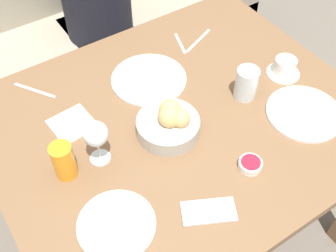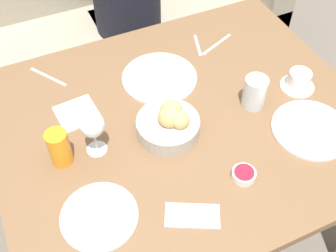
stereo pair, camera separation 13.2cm
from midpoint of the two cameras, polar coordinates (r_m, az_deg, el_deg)
The scene contains 18 objects.
ground_plane at distance 1.98m, azimuth 3.36°, elevation -12.97°, with size 10.00×10.00×0.00m, color #6B6056.
dining_table at distance 1.45m, azimuth 4.46°, elevation -1.53°, with size 1.22×1.01×0.72m.
couch at distance 2.37m, azimuth -7.37°, elevation 12.13°, with size 1.90×0.70×0.90m.
seated_person at distance 2.16m, azimuth -3.65°, elevation 15.12°, with size 0.33×0.42×1.24m.
bread_basket at distance 1.31m, azimuth 3.06°, elevation 0.21°, with size 0.20×0.20×0.11m.
plate_near_left at distance 1.18m, azimuth -6.07°, elevation -12.30°, with size 0.21×0.21×0.01m.
plate_near_right at distance 1.44m, azimuth 21.31°, elevation -0.58°, with size 0.25×0.25×0.01m.
plate_far_center at distance 1.51m, azimuth 1.35°, elevation 6.41°, with size 0.27×0.27×0.01m.
juice_glass at distance 1.25m, azimuth -11.56°, elevation -3.23°, with size 0.07×0.07×0.12m.
water_tumbler at distance 1.43m, azimuth 14.28°, elevation 4.30°, with size 0.08×0.08×0.11m.
wine_glass at distance 1.22m, azimuth -7.20°, elevation -0.21°, with size 0.08×0.08×0.16m.
coffee_cup at distance 1.55m, azimuth 19.65°, elevation 5.67°, with size 0.12×0.12×0.07m.
jam_bowl_berry at distance 1.26m, azimuth 13.21°, elevation -6.61°, with size 0.07×0.07×0.03m.
fork_silver at distance 1.56m, azimuth -13.60°, elevation 6.36°, with size 0.10×0.15×0.00m.
knife_silver at distance 1.68m, azimuth 8.91°, elevation 10.76°, with size 0.16×0.07×0.00m.
spoon_coffee at distance 1.66m, azimuth 6.36°, elevation 10.67°, with size 0.05×0.12×0.00m.
napkin at distance 1.41m, azimuth -9.63°, elevation 1.56°, with size 0.14×0.14×0.00m.
cell_phone at distance 1.18m, azimuth 6.60°, elevation -12.23°, with size 0.17×0.13×0.01m.
Camera 2 is at (-0.42, -0.81, 1.75)m, focal length 45.00 mm.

